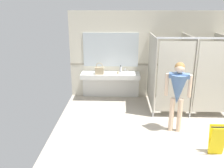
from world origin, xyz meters
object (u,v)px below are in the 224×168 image
object	(u,v)px
soap_dispenser	(121,69)
wet_floor_sign	(217,140)
person_standing	(178,89)
paper_cup	(118,73)
handbag	(99,70)

from	to	relation	value
soap_dispenser	wet_floor_sign	xyz separation A→B (m)	(1.86, -3.02, -0.62)
person_standing	wet_floor_sign	distance (m)	1.31
soap_dispenser	person_standing	bearing A→B (deg)	-59.10
paper_cup	wet_floor_sign	size ratio (longest dim) A/B	0.15
person_standing	paper_cup	bearing A→B (deg)	126.30
soap_dispenser	paper_cup	xyz separation A→B (m)	(-0.09, -0.27, -0.05)
handbag	soap_dispenser	world-z (taller)	handbag
handbag	wet_floor_sign	bearing A→B (deg)	-47.62
soap_dispenser	paper_cup	world-z (taller)	soap_dispenser
handbag	wet_floor_sign	distance (m)	3.76
handbag	paper_cup	distance (m)	0.55
person_standing	wet_floor_sign	xyz separation A→B (m)	(0.60, -0.92, -0.72)
soap_dispenser	paper_cup	distance (m)	0.29
person_standing	wet_floor_sign	world-z (taller)	person_standing
person_standing	soap_dispenser	xyz separation A→B (m)	(-1.26, 2.11, -0.10)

